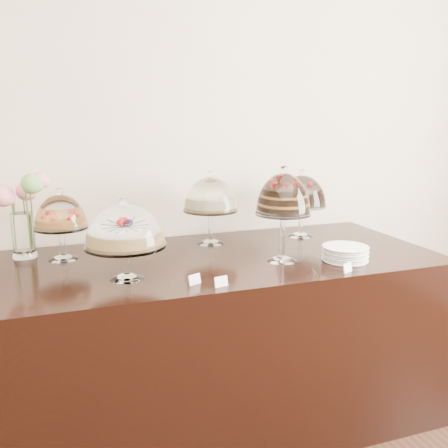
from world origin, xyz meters
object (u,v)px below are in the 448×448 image
object	(u,v)px
cake_stand_dark_choco	(302,194)
flower_vase	(21,208)
cake_stand_sugar_sponge	(125,229)
cake_stand_fruit_tart	(61,215)
cake_stand_cheesecake	(211,197)
plate_stack	(345,253)
display_counter	(221,338)
cake_stand_choco_layer	(283,198)

from	to	relation	value
cake_stand_dark_choco	flower_vase	world-z (taller)	flower_vase
cake_stand_sugar_sponge	cake_stand_fruit_tart	world-z (taller)	cake_stand_sugar_sponge
cake_stand_cheesecake	cake_stand_fruit_tart	bearing A→B (deg)	-176.16
cake_stand_cheesecake	cake_stand_fruit_tart	size ratio (longest dim) A/B	1.13
flower_vase	cake_stand_sugar_sponge	bearing A→B (deg)	-49.42
cake_stand_sugar_sponge	plate_stack	xyz separation A→B (m)	(1.06, -0.08, -0.19)
cake_stand_fruit_tart	plate_stack	distance (m)	1.41
cake_stand_sugar_sponge	plate_stack	bearing A→B (deg)	-4.48
display_counter	plate_stack	bearing A→B (deg)	-26.40
cake_stand_sugar_sponge	cake_stand_choco_layer	distance (m)	0.77
cake_stand_sugar_sponge	cake_stand_dark_choco	distance (m)	1.18
cake_stand_fruit_tart	cake_stand_sugar_sponge	bearing A→B (deg)	-58.45
cake_stand_choco_layer	cake_stand_fruit_tart	world-z (taller)	cake_stand_choco_layer
cake_stand_sugar_sponge	cake_stand_choco_layer	bearing A→B (deg)	1.63
display_counter	cake_stand_dark_choco	distance (m)	0.95
cake_stand_fruit_tart	plate_stack	xyz separation A→B (m)	(1.31, -0.49, -0.19)
cake_stand_fruit_tart	flower_vase	world-z (taller)	flower_vase
cake_stand_choco_layer	cake_stand_fruit_tart	distance (m)	1.09
cake_stand_dark_choco	cake_stand_fruit_tart	bearing A→B (deg)	-178.44
display_counter	cake_stand_dark_choco	world-z (taller)	cake_stand_dark_choco
display_counter	cake_stand_choco_layer	size ratio (longest dim) A/B	4.68
cake_stand_sugar_sponge	cake_stand_dark_choco	xyz separation A→B (m)	(1.09, 0.45, 0.03)
cake_stand_sugar_sponge	cake_stand_cheesecake	bearing A→B (deg)	40.66
display_counter	flower_vase	xyz separation A→B (m)	(-0.94, 0.31, 0.70)
cake_stand_cheesecake	cake_stand_fruit_tart	xyz separation A→B (m)	(-0.79, -0.05, -0.04)
display_counter	cake_stand_sugar_sponge	xyz separation A→B (m)	(-0.50, -0.19, 0.67)
flower_vase	cake_stand_cheesecake	bearing A→B (deg)	-2.42
cake_stand_dark_choco	flower_vase	xyz separation A→B (m)	(-1.53, 0.06, 0.00)
cake_stand_choco_layer	cake_stand_dark_choco	bearing A→B (deg)	52.09
cake_stand_sugar_sponge	cake_stand_fruit_tart	distance (m)	0.48
display_counter	cake_stand_sugar_sponge	bearing A→B (deg)	-159.10
cake_stand_sugar_sponge	flower_vase	world-z (taller)	flower_vase
cake_stand_cheesecake	flower_vase	xyz separation A→B (m)	(-0.97, 0.04, -0.01)
cake_stand_fruit_tart	plate_stack	bearing A→B (deg)	-20.62
flower_vase	plate_stack	size ratio (longest dim) A/B	1.98
cake_stand_sugar_sponge	cake_stand_choco_layer	size ratio (longest dim) A/B	0.78
cake_stand_choco_layer	flower_vase	distance (m)	1.29
cake_stand_sugar_sponge	cake_stand_dark_choco	world-z (taller)	cake_stand_dark_choco
display_counter	cake_stand_dark_choco	size ratio (longest dim) A/B	5.54
cake_stand_cheesecake	flower_vase	bearing A→B (deg)	177.58
cake_stand_fruit_tart	cake_stand_dark_choco	bearing A→B (deg)	1.56
plate_stack	cake_stand_fruit_tart	bearing A→B (deg)	159.38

